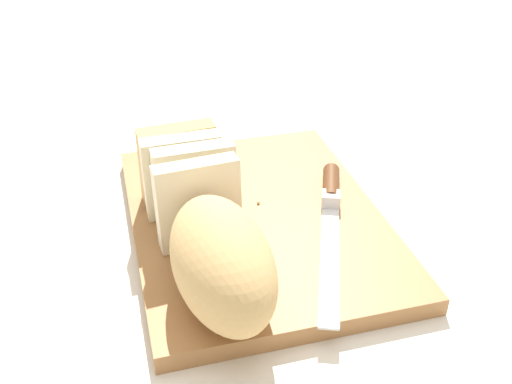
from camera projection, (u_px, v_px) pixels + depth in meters
The scene contains 6 objects.
ground_plane at pixel (256, 228), 0.71m from camera, with size 3.00×3.00×0.00m, color silver.
cutting_board at pixel (256, 221), 0.70m from camera, with size 0.38×0.28×0.02m, color #9E6B3D.
bread_loaf at pixel (209, 231), 0.59m from camera, with size 0.30×0.11×0.10m.
bread_knife at pixel (331, 203), 0.70m from camera, with size 0.26×0.11×0.02m.
crumb_near_knife at pixel (218, 245), 0.64m from camera, with size 0.00×0.00×0.00m, color tan.
crumb_near_loaf at pixel (258, 203), 0.71m from camera, with size 0.00×0.00×0.00m, color tan.
Camera 1 is at (-0.56, 0.14, 0.41)m, focal length 41.74 mm.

